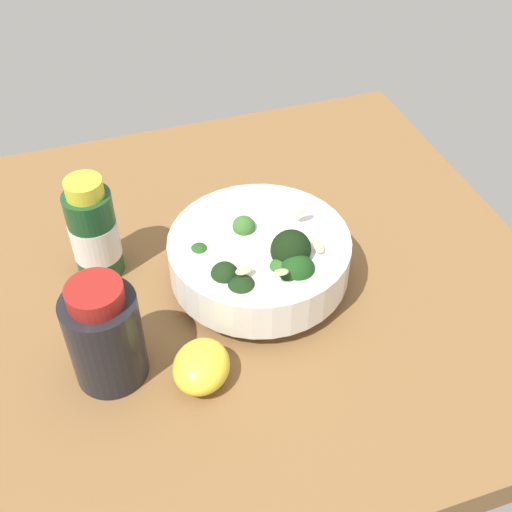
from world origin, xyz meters
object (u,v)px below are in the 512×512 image
Objects in this scene: bowl_of_broccoli at (257,257)px; bottle_tall at (94,232)px; lemon_wedge at (201,366)px; bottle_short at (105,335)px.

bottle_tall reaches higher than bowl_of_broccoli.
bottle_short reaches higher than lemon_wedge.
bowl_of_broccoli is 1.67× the size of bottle_short.
bottle_short is (3.83, 8.24, 3.58)cm from lemon_wedge.
bottle_short is (-14.95, 1.14, -0.11)cm from bottle_tall.
bowl_of_broccoli is at bearing -40.73° from lemon_wedge.
bottle_tall is at bearing 20.72° from lemon_wedge.
lemon_wedge is 0.50× the size of bottle_tall.
bottle_tall is (18.78, 7.10, 3.70)cm from lemon_wedge.
bowl_of_broccoli is 18.32cm from bottle_tall.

